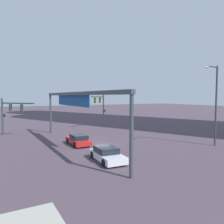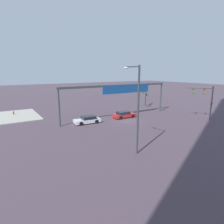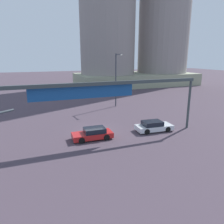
{
  "view_description": "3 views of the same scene",
  "coord_description": "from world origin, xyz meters",
  "px_view_note": "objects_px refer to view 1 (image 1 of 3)",
  "views": [
    {
      "loc": [
        23.4,
        -11.23,
        5.63
      ],
      "look_at": [
        2.7,
        0.4,
        3.96
      ],
      "focal_mm": 35.84,
      "sensor_mm": 36.0,
      "label": 1
    },
    {
      "loc": [
        19.24,
        25.46,
        8.37
      ],
      "look_at": [
        2.41,
        -1.1,
        1.63
      ],
      "focal_mm": 30.24,
      "sensor_mm": 36.0,
      "label": 2
    },
    {
      "loc": [
        -6.64,
        -22.59,
        8.49
      ],
      "look_at": [
        1.35,
        -1.97,
        2.72
      ],
      "focal_mm": 34.08,
      "sensor_mm": 36.0,
      "label": 3
    }
  ],
  "objects_px": {
    "sedan_car_waiting_far": "(107,154)",
    "traffic_signal_near_corner": "(10,111)",
    "streetlamp_curved_arm": "(215,101)",
    "traffic_signal_opposite_side": "(101,105)",
    "sedan_car_approaching": "(78,140)"
  },
  "relations": [
    {
      "from": "traffic_signal_near_corner",
      "to": "sedan_car_approaching",
      "type": "relative_size",
      "value": 1.25
    },
    {
      "from": "traffic_signal_opposite_side",
      "to": "sedan_car_waiting_far",
      "type": "height_order",
      "value": "traffic_signal_opposite_side"
    },
    {
      "from": "traffic_signal_near_corner",
      "to": "streetlamp_curved_arm",
      "type": "distance_m",
      "value": 27.08
    },
    {
      "from": "streetlamp_curved_arm",
      "to": "sedan_car_waiting_far",
      "type": "relative_size",
      "value": 2.04
    },
    {
      "from": "traffic_signal_near_corner",
      "to": "sedan_car_waiting_far",
      "type": "relative_size",
      "value": 1.21
    },
    {
      "from": "sedan_car_approaching",
      "to": "traffic_signal_opposite_side",
      "type": "bearing_deg",
      "value": -35.33
    },
    {
      "from": "sedan_car_approaching",
      "to": "sedan_car_waiting_far",
      "type": "xyz_separation_m",
      "value": [
        7.35,
        -0.15,
        0.0
      ]
    },
    {
      "from": "traffic_signal_opposite_side",
      "to": "streetlamp_curved_arm",
      "type": "distance_m",
      "value": 20.0
    },
    {
      "from": "traffic_signal_opposite_side",
      "to": "sedan_car_waiting_far",
      "type": "bearing_deg",
      "value": 29.21
    },
    {
      "from": "sedan_car_approaching",
      "to": "sedan_car_waiting_far",
      "type": "height_order",
      "value": "same"
    },
    {
      "from": "sedan_car_waiting_far",
      "to": "traffic_signal_near_corner",
      "type": "bearing_deg",
      "value": -156.9
    },
    {
      "from": "traffic_signal_opposite_side",
      "to": "sedan_car_approaching",
      "type": "bearing_deg",
      "value": 17.14
    },
    {
      "from": "streetlamp_curved_arm",
      "to": "sedan_car_waiting_far",
      "type": "distance_m",
      "value": 14.13
    },
    {
      "from": "traffic_signal_opposite_side",
      "to": "sedan_car_approaching",
      "type": "relative_size",
      "value": 1.39
    },
    {
      "from": "streetlamp_curved_arm",
      "to": "sedan_car_waiting_far",
      "type": "bearing_deg",
      "value": -7.15
    }
  ]
}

